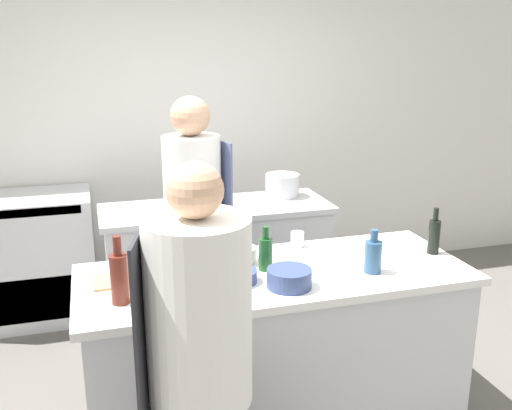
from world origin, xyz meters
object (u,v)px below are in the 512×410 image
Objects in this scene: bowl_prep_small at (241,255)px; stockpot at (282,185)px; bowl_ceramic_blue at (190,286)px; bowl_wooden_salad at (236,276)px; bottle_wine at (373,255)px; oven_range at (35,257)px; bottle_cooking_oil at (266,253)px; chef_at_prep_near at (200,382)px; chef_at_stove at (194,238)px; bowl_mixing_large at (290,278)px; bottle_vinegar at (435,236)px; bottle_olive_oil at (119,277)px; cup at (297,239)px.

stockpot is at bearing 61.87° from bowl_prep_small.
bowl_wooden_salad is (0.23, 0.08, -0.01)m from bowl_ceramic_blue.
bowl_wooden_salad is at bearing 173.42° from bottle_wine.
bottle_cooking_oil is (1.26, -1.73, 0.53)m from oven_range.
chef_at_stove is (0.25, 1.43, 0.06)m from chef_at_prep_near.
bowl_ceramic_blue reaches higher than oven_range.
chef_at_stove is 0.89m from bowl_ceramic_blue.
bowl_mixing_large is 0.46m from bowl_ceramic_blue.
stockpot is (0.64, 1.20, 0.04)m from bowl_prep_small.
bowl_mixing_large is (-0.46, -0.05, -0.04)m from bottle_wine.
bottle_cooking_oil reaches higher than bottle_wine.
oven_range is at bearing 113.83° from bowl_ceramic_blue.
chef_at_stove is 0.97m from bowl_mixing_large.
bottle_cooking_oil is (-0.94, 0.04, -0.01)m from bottle_vinegar.
bottle_olive_oil is at bearing -45.21° from chef_at_stove.
chef_at_stove is at bearing 107.13° from bowl_mixing_large.
bowl_wooden_salad is (0.06, -0.79, 0.07)m from chef_at_stove.
bottle_wine reaches higher than bowl_wooden_salad.
chef_at_prep_near is at bearing -123.21° from bottle_cooking_oil.
chef_at_prep_near reaches higher than bowl_prep_small.
bottle_olive_oil is at bearing -175.03° from bottle_vinegar.
cup is at bearing 39.61° from bowl_wooden_salad.
bottle_olive_oil is 1.36× the size of bottle_cooking_oil.
cup is at bearing 20.99° from bowl_prep_small.
bottle_vinegar reaches higher than bottle_wine.
oven_range is 2.04m from bowl_prep_small.
bottle_vinegar is 1.16× the size of bowl_ceramic_blue.
bowl_ceramic_blue is at bearing 173.52° from bowl_mixing_large.
stockpot is (1.81, -0.40, 0.52)m from oven_range.
bottle_cooking_oil is (0.24, -0.69, 0.13)m from chef_at_stove.
bottle_vinegar is at bearing -2.40° from bottle_cooking_oil.
bottle_olive_oil is 3.59× the size of cup.
bottle_wine is 0.51m from cup.
oven_range is 4.47× the size of bowl_mixing_large.
bottle_wine is at bearing -6.58° from bowl_wooden_salad.
bowl_ceramic_blue is (-0.18, -0.87, 0.08)m from chef_at_stove.
oven_range is 3.74× the size of stockpot.
bottle_cooking_oil is at bearing 14.28° from bottle_olive_oil.
bottle_cooking_oil is 1.08× the size of bowl_mixing_large.
bowl_ceramic_blue is (-0.46, 0.05, -0.01)m from bowl_mixing_large.
chef_at_stove is at bearing 130.33° from bottle_wine.
bottle_wine is at bearing -162.13° from bottle_vinegar.
bottle_vinegar is 1.43m from stockpot.
oven_range is at bearing 123.60° from bowl_mixing_large.
bottle_wine is 0.69m from bowl_wooden_salad.
bottle_vinegar is (1.18, -0.73, 0.14)m from chef_at_stove.
bowl_prep_small is (0.39, 0.87, 0.14)m from chef_at_prep_near.
bowl_mixing_large is at bearing -78.64° from bottle_cooking_oil.
bottle_cooking_oil is 2.65× the size of cup.
cup is at bearing 33.37° from bowl_ceramic_blue.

